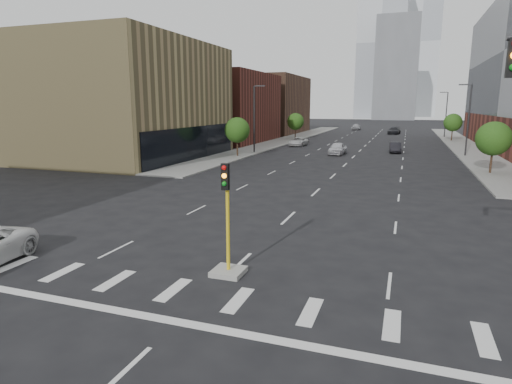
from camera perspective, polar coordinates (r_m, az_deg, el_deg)
The scene contains 21 objects.
sidewalk_left_far at distance 82.57m, azimuth 4.39°, elevation 7.03°, with size 5.00×92.00×0.15m, color gray.
sidewalk_right_far at distance 80.27m, azimuth 25.67°, elevation 5.81°, with size 5.00×92.00×0.15m, color gray.
building_left_mid at distance 56.67m, azimuth -17.58°, elevation 11.51°, with size 20.00×24.00×14.00m, color tan.
building_left_far_a at distance 79.09m, azimuth -6.04°, elevation 11.10°, with size 20.00×22.00×12.00m, color brown.
building_left_far_b at distance 103.20m, azimuth 0.25°, elevation 11.53°, with size 20.00×24.00×13.00m, color brown.
tower_left at distance 227.77m, azimuth 16.44°, elevation 18.27°, with size 22.00×22.00×70.00m, color #B2B7BC.
tower_right at distance 267.66m, azimuth 21.05°, elevation 17.99°, with size 20.00×20.00×80.00m, color #B2B7BC.
tower_mid at distance 206.21m, azimuth 18.20°, elevation 15.29°, with size 18.00×18.00×44.00m, color slate.
median_traffic_signal at distance 16.72m, azimuth -3.77°, elevation -7.82°, with size 1.20×1.20×4.40m.
streetlight_right_a at distance 60.97m, azimuth 26.42°, elevation 8.95°, with size 1.60×0.22×9.07m.
streetlight_right_b at distance 95.81m, azimuth 23.98°, elevation 9.66°, with size 1.60×0.22×9.07m.
streetlight_left at distance 58.92m, azimuth -0.16°, elevation 10.08°, with size 1.60×0.22×9.07m.
tree_left_near at distance 54.52m, azimuth -2.52°, elevation 8.25°, with size 3.20×3.20×4.85m.
tree_left_far at distance 83.09m, azimuth 5.29°, elevation 9.34°, with size 3.20×3.20×4.85m.
tree_right_near at distance 46.29m, azimuth 29.12°, elevation 6.23°, with size 3.20×3.20×4.85m.
tree_right_far at distance 85.94m, azimuth 24.78°, elevation 8.41°, with size 3.20×3.20×4.85m.
car_near_left at distance 58.36m, azimuth 10.81°, elevation 5.73°, with size 1.91×4.75×1.62m, color silver.
car_mid_right at distance 62.80m, azimuth 18.06°, elevation 5.68°, with size 1.51×4.33×1.43m, color black.
car_far_left at distance 69.87m, azimuth 5.67°, elevation 6.70°, with size 2.27×4.91×1.37m, color silver.
car_deep_right at distance 102.37m, azimuth 17.95°, elevation 7.77°, with size 2.19×5.39×1.56m, color black.
car_distant at distance 117.29m, azimuth 13.21°, elevation 8.45°, with size 1.93×4.80×1.64m, color #B3B4B8.
Camera 1 is at (6.24, -5.53, 6.51)m, focal length 30.00 mm.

